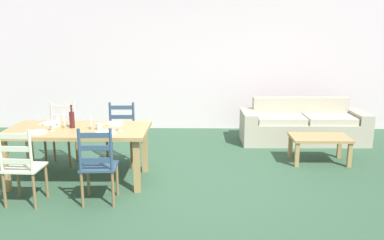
# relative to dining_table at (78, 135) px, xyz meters

# --- Properties ---
(ground_plane) EXTENTS (9.60, 9.60, 0.02)m
(ground_plane) POSITION_rel_dining_table_xyz_m (1.50, -0.14, -0.67)
(ground_plane) COLOR #2F4F37
(wall_far) EXTENTS (9.60, 0.16, 2.70)m
(wall_far) POSITION_rel_dining_table_xyz_m (1.50, 3.16, 0.69)
(wall_far) COLOR silver
(wall_far) RESTS_ON ground_plane
(dining_table) EXTENTS (1.90, 0.96, 0.75)m
(dining_table) POSITION_rel_dining_table_xyz_m (0.00, 0.00, 0.00)
(dining_table) COLOR #A1814D
(dining_table) RESTS_ON ground_plane
(dining_chair_near_left) EXTENTS (0.44, 0.42, 0.96)m
(dining_chair_near_left) POSITION_rel_dining_table_xyz_m (-0.45, -0.79, -0.19)
(dining_chair_near_left) COLOR beige
(dining_chair_near_left) RESTS_ON ground_plane
(dining_chair_near_right) EXTENTS (0.44, 0.42, 0.96)m
(dining_chair_near_right) POSITION_rel_dining_table_xyz_m (0.45, -0.73, -0.19)
(dining_chair_near_right) COLOR #2C465E
(dining_chair_near_right) RESTS_ON ground_plane
(dining_chair_far_left) EXTENTS (0.43, 0.41, 0.96)m
(dining_chair_far_left) POSITION_rel_dining_table_xyz_m (-0.48, 0.73, -0.19)
(dining_chair_far_left) COLOR beige
(dining_chair_far_left) RESTS_ON ground_plane
(dining_chair_far_right) EXTENTS (0.43, 0.41, 0.96)m
(dining_chair_far_right) POSITION_rel_dining_table_xyz_m (0.45, 0.72, -0.19)
(dining_chair_far_right) COLOR #2F445A
(dining_chair_far_right) RESTS_ON ground_plane
(dinner_plate_near_left) EXTENTS (0.24, 0.24, 0.02)m
(dinner_plate_near_left) POSITION_rel_dining_table_xyz_m (-0.45, -0.25, 0.10)
(dinner_plate_near_left) COLOR white
(dinner_plate_near_left) RESTS_ON dining_table
(fork_near_left) EXTENTS (0.02, 0.17, 0.01)m
(fork_near_left) POSITION_rel_dining_table_xyz_m (-0.60, -0.25, 0.09)
(fork_near_left) COLOR silver
(fork_near_left) RESTS_ON dining_table
(dinner_plate_near_right) EXTENTS (0.24, 0.24, 0.02)m
(dinner_plate_near_right) POSITION_rel_dining_table_xyz_m (0.45, -0.25, 0.10)
(dinner_plate_near_right) COLOR white
(dinner_plate_near_right) RESTS_ON dining_table
(fork_near_right) EXTENTS (0.02, 0.17, 0.01)m
(fork_near_right) POSITION_rel_dining_table_xyz_m (0.30, -0.25, 0.09)
(fork_near_right) COLOR silver
(fork_near_right) RESTS_ON dining_table
(dinner_plate_far_left) EXTENTS (0.24, 0.24, 0.02)m
(dinner_plate_far_left) POSITION_rel_dining_table_xyz_m (-0.45, 0.25, 0.10)
(dinner_plate_far_left) COLOR white
(dinner_plate_far_left) RESTS_ON dining_table
(fork_far_left) EXTENTS (0.03, 0.17, 0.01)m
(fork_far_left) POSITION_rel_dining_table_xyz_m (-0.60, 0.25, 0.09)
(fork_far_left) COLOR silver
(fork_far_left) RESTS_ON dining_table
(dinner_plate_far_right) EXTENTS (0.24, 0.24, 0.02)m
(dinner_plate_far_right) POSITION_rel_dining_table_xyz_m (0.45, 0.25, 0.10)
(dinner_plate_far_right) COLOR white
(dinner_plate_far_right) RESTS_ON dining_table
(fork_far_right) EXTENTS (0.03, 0.17, 0.01)m
(fork_far_right) POSITION_rel_dining_table_xyz_m (0.30, 0.25, 0.09)
(fork_far_right) COLOR silver
(fork_far_right) RESTS_ON dining_table
(wine_bottle) EXTENTS (0.07, 0.07, 0.32)m
(wine_bottle) POSITION_rel_dining_table_xyz_m (-0.08, 0.04, 0.20)
(wine_bottle) COLOR #471919
(wine_bottle) RESTS_ON dining_table
(wine_glass_near_left) EXTENTS (0.06, 0.06, 0.16)m
(wine_glass_near_left) POSITION_rel_dining_table_xyz_m (-0.30, -0.12, 0.20)
(wine_glass_near_left) COLOR white
(wine_glass_near_left) RESTS_ON dining_table
(wine_glass_near_right) EXTENTS (0.06, 0.06, 0.16)m
(wine_glass_near_right) POSITION_rel_dining_table_xyz_m (0.60, -0.13, 0.20)
(wine_glass_near_right) COLOR white
(wine_glass_near_right) RESTS_ON dining_table
(wine_glass_far_left) EXTENTS (0.06, 0.06, 0.16)m
(wine_glass_far_left) POSITION_rel_dining_table_xyz_m (-0.31, 0.13, 0.20)
(wine_glass_far_left) COLOR white
(wine_glass_far_left) RESTS_ON dining_table
(coffee_cup_primary) EXTENTS (0.07, 0.07, 0.09)m
(coffee_cup_primary) POSITION_rel_dining_table_xyz_m (0.30, -0.05, 0.13)
(coffee_cup_primary) COLOR beige
(coffee_cup_primary) RESTS_ON dining_table
(coffee_cup_secondary) EXTENTS (0.07, 0.07, 0.09)m
(coffee_cup_secondary) POSITION_rel_dining_table_xyz_m (-0.35, 0.05, 0.13)
(coffee_cup_secondary) COLOR beige
(coffee_cup_secondary) RESTS_ON dining_table
(candle_tall) EXTENTS (0.05, 0.05, 0.25)m
(candle_tall) POSITION_rel_dining_table_xyz_m (-0.18, 0.02, 0.16)
(candle_tall) COLOR #998C66
(candle_tall) RESTS_ON dining_table
(candle_short) EXTENTS (0.05, 0.05, 0.17)m
(candle_short) POSITION_rel_dining_table_xyz_m (0.20, -0.04, 0.13)
(candle_short) COLOR #998C66
(candle_short) RESTS_ON dining_table
(couch) EXTENTS (2.29, 0.83, 0.80)m
(couch) POSITION_rel_dining_table_xyz_m (3.58, 2.09, -0.37)
(couch) COLOR #A8A28A
(couch) RESTS_ON ground_plane
(coffee_table) EXTENTS (0.90, 0.56, 0.42)m
(coffee_table) POSITION_rel_dining_table_xyz_m (3.55, 0.87, -0.31)
(coffee_table) COLOR #A1814D
(coffee_table) RESTS_ON ground_plane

